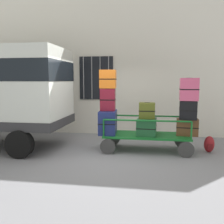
{
  "coord_description": "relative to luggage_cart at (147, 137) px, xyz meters",
  "views": [
    {
      "loc": [
        1.11,
        -6.41,
        1.91
      ],
      "look_at": [
        0.05,
        0.41,
        1.05
      ],
      "focal_mm": 40.44,
      "sensor_mm": 36.0,
      "label": 1
    }
  ],
  "objects": [
    {
      "name": "ground_plane",
      "position": [
        -1.01,
        -0.41,
        -0.37
      ],
      "size": [
        40.0,
        40.0,
        0.0
      ],
      "primitive_type": "plane",
      "color": "gray"
    },
    {
      "name": "suitcase_left_bottom",
      "position": [
        -1.07,
        0.0,
        0.4
      ],
      "size": [
        0.52,
        0.84,
        0.64
      ],
      "color": "navy",
      "rests_on": "luggage_cart"
    },
    {
      "name": "suitcase_center_top",
      "position": [
        1.07,
        -0.02,
        1.32
      ],
      "size": [
        0.5,
        0.61,
        0.58
      ],
      "color": "#CC4C72",
      "rests_on": "suitcase_center_middle"
    },
    {
      "name": "suitcase_left_middle",
      "position": [
        -1.07,
        -0.01,
        1.03
      ],
      "size": [
        0.43,
        0.36,
        0.61
      ],
      "color": "maroon",
      "rests_on": "suitcase_left_bottom"
    },
    {
      "name": "suitcase_left_top",
      "position": [
        -1.07,
        0.02,
        1.58
      ],
      "size": [
        0.46,
        0.43,
        0.51
      ],
      "color": "orange",
      "rests_on": "suitcase_left_middle"
    },
    {
      "name": "luggage_cart",
      "position": [
        0.0,
        0.0,
        0.0
      ],
      "size": [
        2.38,
        1.06,
        0.45
      ],
      "color": "#146023",
      "rests_on": "ground"
    },
    {
      "name": "suitcase_midleft_bottom",
      "position": [
        0.0,
        -0.03,
        0.3
      ],
      "size": [
        0.55,
        0.72,
        0.44
      ],
      "color": "#194C28",
      "rests_on": "luggage_cart"
    },
    {
      "name": "backpack",
      "position": [
        1.67,
        0.08,
        -0.15
      ],
      "size": [
        0.27,
        0.22,
        0.44
      ],
      "color": "maroon",
      "rests_on": "ground"
    },
    {
      "name": "suitcase_midleft_middle",
      "position": [
        0.0,
        0.02,
        0.74
      ],
      "size": [
        0.43,
        0.36,
        0.43
      ],
      "color": "#4C5119",
      "rests_on": "suitcase_midleft_bottom"
    },
    {
      "name": "cart_railing",
      "position": [
        -0.0,
        -0.0,
        0.47
      ],
      "size": [
        2.27,
        0.92,
        0.47
      ],
      "color": "#146023",
      "rests_on": "luggage_cart"
    },
    {
      "name": "suitcase_center_middle",
      "position": [
        1.07,
        0.03,
        0.79
      ],
      "size": [
        0.5,
        0.7,
        0.49
      ],
      "color": "black",
      "rests_on": "suitcase_center_bottom"
    },
    {
      "name": "suitcase_center_bottom",
      "position": [
        1.07,
        0.02,
        0.31
      ],
      "size": [
        0.59,
        0.32,
        0.46
      ],
      "color": "brown",
      "rests_on": "luggage_cart"
    },
    {
      "name": "building_wall",
      "position": [
        -1.01,
        2.12,
        2.13
      ],
      "size": [
        12.0,
        0.38,
        5.0
      ],
      "color": "silver",
      "rests_on": "ground"
    }
  ]
}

